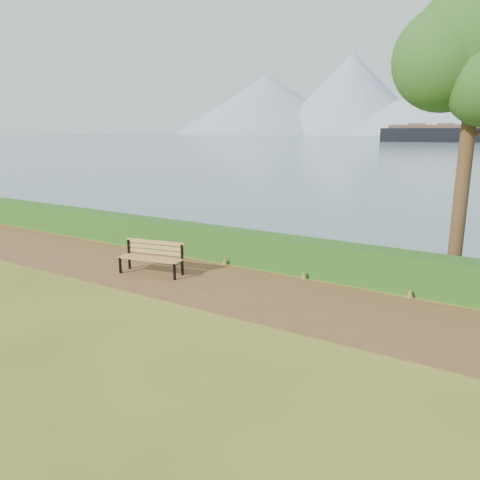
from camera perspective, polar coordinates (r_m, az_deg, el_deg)
The scene contains 5 objects.
ground at distance 12.48m, azimuth -2.90°, elevation -6.01°, with size 140.00×140.00×0.00m, color #53601B.
path at distance 12.71m, azimuth -2.12°, elevation -5.61°, with size 40.00×3.40×0.01m, color brown.
hedge at distance 14.45m, azimuth 3.00°, elevation -1.24°, with size 32.00×0.85×1.00m, color #164112.
bench at distance 13.88m, azimuth -10.63°, elevation -1.83°, with size 1.99×0.93×0.96m.
tree at distance 14.13m, azimuth 26.88°, elevation 19.79°, with size 3.95×3.48×8.14m.
Camera 1 is at (6.79, -9.63, 4.12)m, focal length 35.00 mm.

